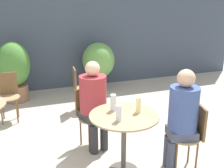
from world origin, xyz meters
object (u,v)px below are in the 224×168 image
object	(u,v)px
bistro_chair_3	(8,92)
beer_glass_2	(138,105)
seated_person_0	(182,113)
cafe_table_near	(124,127)
bistro_chair_2	(80,85)
seated_person_1	(94,99)
potted_plant_1	(98,62)
bistro_chair_0	(192,131)
beer_glass_0	(113,103)
potted_plant_0	(14,69)
beer_glass_1	(119,113)
bistro_chair_1	(89,112)

from	to	relation	value
bistro_chair_3	beer_glass_2	xyz separation A→B (m)	(1.46, -2.08, 0.34)
seated_person_0	beer_glass_2	world-z (taller)	seated_person_0
cafe_table_near	beer_glass_2	size ratio (longest dim) A/B	4.39
bistro_chair_2	bistro_chair_3	distance (m)	1.25
seated_person_1	potted_plant_1	world-z (taller)	seated_person_1
seated_person_1	bistro_chair_0	bearing A→B (deg)	-56.93
beer_glass_0	potted_plant_0	size ratio (longest dim) A/B	0.16
beer_glass_1	bistro_chair_0	bearing A→B (deg)	-5.44
bistro_chair_3	potted_plant_0	distance (m)	0.97
bistro_chair_2	beer_glass_1	distance (m)	2.21
bistro_chair_3	seated_person_1	size ratio (longest dim) A/B	0.66
bistro_chair_3	beer_glass_1	world-z (taller)	beer_glass_1
bistro_chair_2	beer_glass_0	size ratio (longest dim) A/B	4.19
bistro_chair_2	beer_glass_0	bearing A→B (deg)	-175.40
beer_glass_0	beer_glass_2	bearing A→B (deg)	-32.10
beer_glass_0	potted_plant_0	world-z (taller)	potted_plant_0
potted_plant_1	beer_glass_1	bearing A→B (deg)	-103.66
seated_person_0	seated_person_1	bearing A→B (deg)	-119.96
bistro_chair_1	bistro_chair_3	size ratio (longest dim) A/B	1.00
bistro_chair_2	bistro_chair_3	xyz separation A→B (m)	(-1.25, 0.03, 0.00)
bistro_chair_1	bistro_chair_2	bearing A→B (deg)	67.92
bistro_chair_1	potted_plant_1	world-z (taller)	potted_plant_1
seated_person_1	beer_glass_1	xyz separation A→B (m)	(0.05, -0.78, 0.11)
bistro_chair_3	seated_person_0	xyz separation A→B (m)	(1.93, -2.27, 0.24)
beer_glass_1	beer_glass_2	distance (m)	0.33
beer_glass_0	beer_glass_1	xyz separation A→B (m)	(-0.05, -0.29, -0.01)
seated_person_1	beer_glass_0	world-z (taller)	seated_person_1
seated_person_1	beer_glass_0	bearing A→B (deg)	-93.35
bistro_chair_2	seated_person_0	world-z (taller)	seated_person_0
bistro_chair_1	seated_person_1	distance (m)	0.27
cafe_table_near	bistro_chair_0	world-z (taller)	bistro_chair_0
bistro_chair_3	potted_plant_0	xyz separation A→B (m)	(0.12, 0.95, 0.18)
cafe_table_near	beer_glass_1	world-z (taller)	beer_glass_1
seated_person_1	beer_glass_0	xyz separation A→B (m)	(0.10, -0.49, 0.12)
potted_plant_0	bistro_chair_2	bearing A→B (deg)	-41.12
cafe_table_near	bistro_chair_1	size ratio (longest dim) A/B	0.97
bistro_chair_0	beer_glass_1	xyz separation A→B (m)	(-0.90, 0.09, 0.34)
bistro_chair_3	potted_plant_0	bearing A→B (deg)	85.98
potted_plant_1	bistro_chair_2	bearing A→B (deg)	-123.48
bistro_chair_1	beer_glass_1	xyz separation A→B (m)	(0.08, -0.92, 0.34)
cafe_table_near	beer_glass_1	xyz separation A→B (m)	(-0.12, -0.13, 0.24)
bistro_chair_2	seated_person_1	distance (m)	1.43
bistro_chair_1	beer_glass_2	distance (m)	0.93
seated_person_1	beer_glass_2	distance (m)	0.74
cafe_table_near	potted_plant_0	distance (m)	3.25
bistro_chair_1	potted_plant_0	xyz separation A→B (m)	(-0.96, 2.25, 0.18)
bistro_chair_2	beer_glass_1	world-z (taller)	beer_glass_1
bistro_chair_0	seated_person_1	size ratio (longest dim) A/B	0.66
bistro_chair_2	beer_glass_2	distance (m)	2.09
seated_person_1	bistro_chair_1	bearing A→B (deg)	90.00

